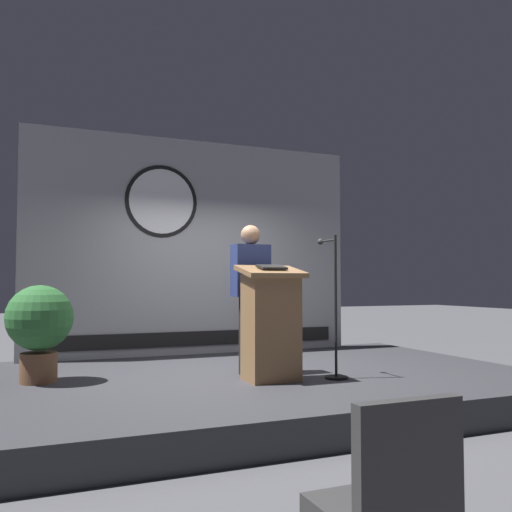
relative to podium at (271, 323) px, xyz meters
name	(u,v)px	position (x,y,z in m)	size (l,w,h in m)	color
ground_plane	(243,401)	(-0.11, 0.51, -0.89)	(40.00, 40.00, 0.00)	#4C4C51
stage_platform	(243,388)	(-0.11, 0.51, -0.74)	(6.40, 4.00, 0.30)	#333338
banner_display	(196,247)	(-0.12, 2.35, 0.93)	(4.71, 0.12, 3.03)	#9E9EA3
podium	(271,323)	(0.00, 0.00, 0.00)	(0.64, 0.50, 1.20)	olive
speaker_person	(250,297)	(-0.03, 0.48, 0.25)	(0.40, 0.26, 1.65)	black
microphone_stand	(334,328)	(0.68, -0.11, -0.06)	(0.24, 0.47, 1.51)	black
potted_plant	(40,324)	(-2.20, 0.80, 0.00)	(0.66, 0.66, 0.98)	brown
audience_chair_right	(389,500)	(-1.06, -3.43, -0.39)	(0.44, 0.45, 0.89)	black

